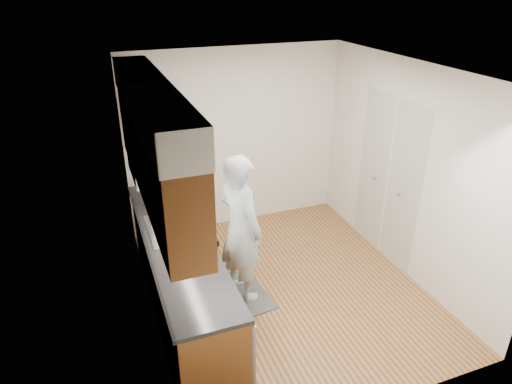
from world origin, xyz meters
TOP-DOWN VIEW (x-y plane):
  - floor at (0.00, 0.00)m, footprint 3.50×3.50m
  - ceiling at (0.00, 0.00)m, footprint 3.50×3.50m
  - wall_left at (-1.50, 0.00)m, footprint 0.02×3.50m
  - wall_right at (1.50, 0.00)m, footprint 0.02×3.50m
  - wall_back at (0.00, 1.75)m, footprint 3.00×0.02m
  - counter at (-1.20, -0.00)m, footprint 0.64×2.80m
  - upper_cabinets at (-1.33, 0.05)m, footprint 0.47×2.80m
  - closet_door at (1.49, 0.30)m, footprint 0.02×1.22m
  - floor_mat at (-0.51, 0.08)m, footprint 0.60×0.91m
  - person at (-0.51, 0.08)m, footprint 0.65×0.79m
  - soap_bottle_a at (-1.16, 0.79)m, footprint 0.13×0.13m
  - soap_bottle_b at (-1.15, 0.73)m, footprint 0.12×0.12m
  - soap_bottle_c at (-1.22, 0.85)m, footprint 0.16×0.16m
  - dish_rack at (-1.06, -0.17)m, footprint 0.41×0.36m

SIDE VIEW (x-z plane):
  - floor at x=0.00m, z-range 0.00..0.00m
  - floor_mat at x=-0.51m, z-range 0.00..0.02m
  - counter at x=-1.20m, z-range -0.16..1.14m
  - dish_rack at x=-1.06m, z-range 0.94..1.00m
  - person at x=-0.51m, z-range 0.02..1.93m
  - soap_bottle_c at x=-1.22m, z-range 0.94..1.10m
  - closet_door at x=1.49m, z-range 0.00..2.05m
  - soap_bottle_b at x=-1.15m, z-range 0.94..1.13m
  - soap_bottle_a at x=-1.16m, z-range 0.94..1.23m
  - wall_left at x=-1.50m, z-range 0.00..2.50m
  - wall_right at x=1.50m, z-range 0.00..2.50m
  - wall_back at x=0.00m, z-range 0.00..2.50m
  - upper_cabinets at x=-1.33m, z-range 1.34..2.55m
  - ceiling at x=0.00m, z-range 2.50..2.50m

